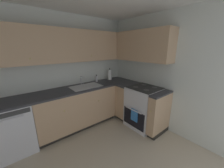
{
  "coord_description": "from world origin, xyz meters",
  "views": [
    {
      "loc": [
        -0.59,
        -1.32,
        1.73
      ],
      "look_at": [
        0.99,
        0.62,
        1.02
      ],
      "focal_mm": 20.6,
      "sensor_mm": 36.0,
      "label": 1
    }
  ],
  "objects_px": {
    "dishwasher": "(12,128)",
    "paper_towel_roll": "(110,75)",
    "oven_range": "(144,107)",
    "soap_bottle": "(97,79)"
  },
  "relations": [
    {
      "from": "dishwasher",
      "to": "paper_towel_roll",
      "type": "height_order",
      "value": "paper_towel_roll"
    },
    {
      "from": "oven_range",
      "to": "soap_bottle",
      "type": "distance_m",
      "value": 1.31
    },
    {
      "from": "oven_range",
      "to": "dishwasher",
      "type": "bearing_deg",
      "value": 158.66
    },
    {
      "from": "oven_range",
      "to": "paper_towel_roll",
      "type": "xyz_separation_m",
      "value": [
        -0.13,
        1.07,
        0.57
      ]
    },
    {
      "from": "oven_range",
      "to": "soap_bottle",
      "type": "relative_size",
      "value": 5.95
    },
    {
      "from": "dishwasher",
      "to": "oven_range",
      "type": "distance_m",
      "value": 2.49
    },
    {
      "from": "dishwasher",
      "to": "soap_bottle",
      "type": "distance_m",
      "value": 1.88
    },
    {
      "from": "oven_range",
      "to": "soap_bottle",
      "type": "xyz_separation_m",
      "value": [
        -0.52,
        1.09,
        0.52
      ]
    },
    {
      "from": "paper_towel_roll",
      "to": "dishwasher",
      "type": "bearing_deg",
      "value": -175.81
    },
    {
      "from": "oven_range",
      "to": "paper_towel_roll",
      "type": "relative_size",
      "value": 3.3
    }
  ]
}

